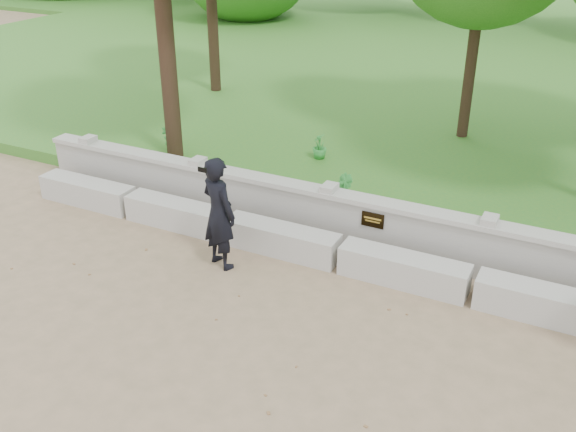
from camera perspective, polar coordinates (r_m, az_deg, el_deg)
name	(u,v)px	position (r m, az deg, el deg)	size (l,w,h in m)	color
ground	(283,335)	(8.46, -0.47, -10.50)	(80.00, 80.00, 0.00)	#957A5B
lawn	(493,78)	(20.83, 17.80, 11.58)	(40.00, 22.00, 0.25)	#2D7029
concrete_bench	(340,254)	(9.78, 4.63, -3.39)	(11.90, 0.45, 0.45)	#ADABA3
parapet_wall	(357,221)	(10.25, 6.18, -0.48)	(12.50, 0.35, 0.90)	#A2A099
man_main	(219,213)	(9.56, -6.17, 0.26)	(0.75, 0.70, 1.77)	black
shrub_a	(168,137)	(13.94, -10.61, 6.92)	(0.27, 0.18, 0.51)	#2E8834
shrub_b	(343,193)	(10.96, 4.94, 2.08)	(0.35, 0.28, 0.64)	#2E8834
shrub_d	(319,146)	(13.19, 2.82, 6.24)	(0.30, 0.26, 0.53)	#2E8834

